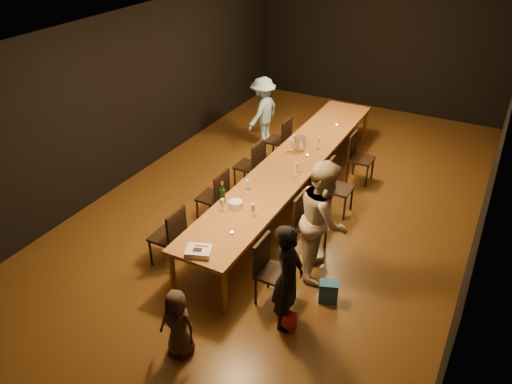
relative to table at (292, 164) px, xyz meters
The scene contains 30 objects.
ground 0.70m from the table, ahead, with size 10.00×10.00×0.00m, color #4B2B12.
room_shell 1.38m from the table, ahead, with size 6.04×10.04×3.02m.
table is the anchor object (origin of this frame).
chair_right_0 2.56m from the table, 70.50° to the right, with size 0.42×0.42×0.93m, color black, non-canonical shape.
chair_right_1 1.49m from the table, 54.69° to the right, with size 0.42×0.42×0.93m, color black, non-canonical shape.
chair_right_2 0.88m from the table, ahead, with size 0.42×0.42×0.93m, color black, non-canonical shape.
chair_right_3 1.49m from the table, 54.69° to the left, with size 0.42×0.42×0.93m, color black, non-canonical shape.
chair_left_0 2.56m from the table, 109.50° to the right, with size 0.42×0.42×0.93m, color black, non-canonical shape.
chair_left_1 1.49m from the table, 125.31° to the right, with size 0.42×0.42×0.93m, color black, non-canonical shape.
chair_left_2 0.88m from the table, behind, with size 0.42×0.42×0.93m, color black, non-canonical shape.
chair_left_3 1.49m from the table, 125.31° to the left, with size 0.42×0.42×0.93m, color black, non-canonical shape.
woman_birthday 2.93m from the table, 66.63° to the right, with size 0.53×0.35×1.45m, color black.
woman_tan 1.93m from the table, 53.25° to the right, with size 0.84×0.66×1.74m, color beige.
man_blue 2.33m from the table, 129.67° to the left, with size 0.93×0.54×1.45m, color #99CAED.
child 3.71m from the table, 85.90° to the right, with size 0.45×0.29×0.91m, color #423025.
gift_bag_red 3.08m from the table, 66.38° to the right, with size 0.21×0.12×0.25m, color red.
gift_bag_blue 2.61m from the table, 54.55° to the right, with size 0.25×0.16×0.31m, color #265EA6.
birthday_cake 2.82m from the table, 90.17° to the right, with size 0.39×0.35×0.08m.
plate_stack 1.70m from the table, 94.26° to the right, with size 0.20×0.20×0.11m, color white.
champagne_bottle 1.71m from the table, 102.49° to the right, with size 0.08×0.08×0.34m, color black, non-canonical shape.
ice_bucket 0.51m from the table, 98.96° to the left, with size 0.21×0.21×0.23m, color #B2B3B7.
wineglass_0 1.88m from the table, 97.34° to the right, with size 0.06×0.06×0.21m, color beige, non-canonical shape.
wineglass_1 1.79m from the table, 83.64° to the right, with size 0.06×0.06×0.21m, color beige, non-canonical shape.
wineglass_2 1.26m from the table, 98.88° to the right, with size 0.06×0.06×0.21m, color silver, non-canonical shape.
wineglass_3 0.48m from the table, 59.12° to the right, with size 0.06×0.06×0.21m, color beige, non-canonical shape.
wineglass_4 0.46m from the table, 117.61° to the left, with size 0.06×0.06×0.21m, color silver, non-canonical shape.
wineglass_5 0.75m from the table, 75.64° to the left, with size 0.06×0.06×0.21m, color silver, non-canonical shape.
tealight_near 2.27m from the table, 86.22° to the right, with size 0.05×0.05×0.03m, color #B2B7B2.
tealight_mid 0.33m from the table, 62.72° to the left, with size 0.05×0.05×0.03m, color #B2B7B2.
tealight_far 1.75m from the table, 85.07° to the left, with size 0.05×0.05×0.03m, color #B2B7B2.
Camera 1 is at (2.95, -6.86, 4.64)m, focal length 35.00 mm.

